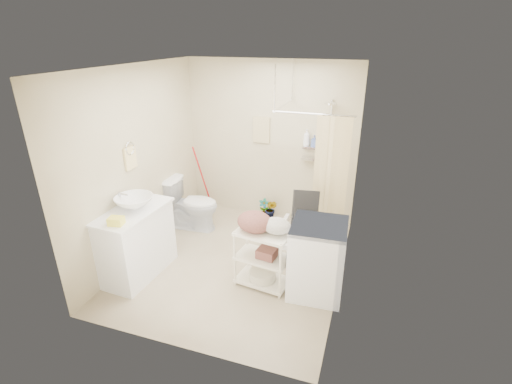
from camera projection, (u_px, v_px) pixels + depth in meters
The scene contains 23 objects.
floor at pixel (237, 262), 5.17m from camera, with size 3.20×3.20×0.00m, color tan.
ceiling at pixel (232, 67), 4.14m from camera, with size 2.80×3.20×0.04m, color silver.
wall_back at pixel (270, 142), 6.05m from camera, with size 2.80×0.04×2.60m, color beige.
wall_front at pixel (169, 236), 3.26m from camera, with size 2.80×0.04×2.60m, color beige.
wall_left at pixel (139, 164), 5.06m from camera, with size 0.04×3.20×2.60m, color beige.
wall_right at pixel (348, 189), 4.25m from camera, with size 0.04×3.20×2.60m, color beige.
vanity at pixel (135, 242), 4.78m from camera, with size 0.59×1.05×0.92m, color white.
sink at pixel (134, 203), 4.61m from camera, with size 0.48×0.48×0.16m, color white.
counter_basket at pixel (116, 221), 4.23m from camera, with size 0.16×0.13×0.09m, color #F8EE4A.
floor_basket at pixel (131, 280), 4.69m from camera, with size 0.26×0.20×0.14m, color #DAC548.
toilet at pixel (192, 204), 5.94m from camera, with size 0.47×0.83×0.85m, color silver.
mop at pixel (201, 178), 6.54m from camera, with size 0.11×0.11×1.18m, color red, non-canonical shape.
potted_plant_a at pixel (264, 208), 6.36m from camera, with size 0.18×0.12×0.35m, color #9A5428.
potted_plant_b at pixel (271, 210), 6.29m from camera, with size 0.20×0.16×0.37m, color brown.
hanging_towel at pixel (261, 130), 6.00m from camera, with size 0.28×0.03×0.42m, color beige.
towel_ring at pixel (130, 156), 4.81m from camera, with size 0.04×0.22×0.34m, color #FCE397, non-canonical shape.
tp_holder at pixel (149, 201), 5.32m from camera, with size 0.08×0.12×0.14m, color white, non-canonical shape.
shower at pixel (315, 174), 5.42m from camera, with size 1.10×1.10×2.10m, color white, non-canonical shape.
shampoo_bottle_a at pixel (307, 138), 5.76m from camera, with size 0.10×0.10×0.26m, color white.
shampoo_bottle_b at pixel (314, 141), 5.73m from camera, with size 0.08×0.08×0.18m, color #495DA0.
washing_machine at pixel (317, 258), 4.43m from camera, with size 0.63×0.65×0.93m, color white.
laundry_rack at pixel (263, 253), 4.56m from camera, with size 0.65×0.38×0.90m, color #EDE6CF, non-canonical shape.
ironing_board at pixel (303, 235), 4.67m from camera, with size 0.34×0.10×1.19m, color black, non-canonical shape.
Camera 1 is at (1.62, -4.05, 2.95)m, focal length 26.00 mm.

